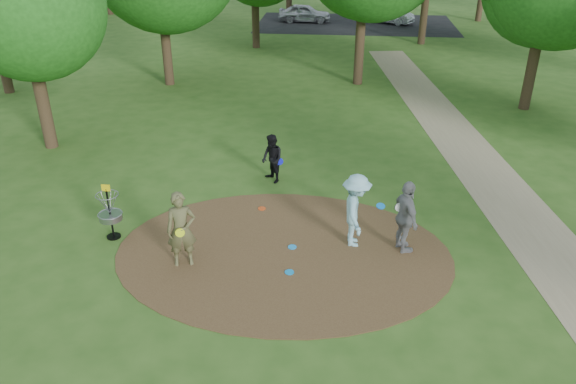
{
  "coord_description": "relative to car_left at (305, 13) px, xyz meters",
  "views": [
    {
      "loc": [
        1.29,
        -11.69,
        7.82
      ],
      "look_at": [
        0.0,
        1.2,
        1.1
      ],
      "focal_mm": 35.0,
      "sensor_mm": 36.0,
      "label": 1
    }
  ],
  "objects": [
    {
      "name": "disc_ground_red",
      "position": [
        0.84,
        -28.1,
        -0.61
      ],
      "size": [
        0.22,
        0.22,
        0.02
      ],
      "primitive_type": "cylinder",
      "color": "#D04314",
      "rests_on": "dirt_clearing"
    },
    {
      "name": "dirt_clearing",
      "position": [
        1.69,
        -30.26,
        -0.63
      ],
      "size": [
        8.4,
        8.4,
        0.02
      ],
      "primitive_type": "cylinder",
      "color": "#47301C",
      "rests_on": "ground"
    },
    {
      "name": "disc_ground_blue",
      "position": [
        1.92,
        -31.11,
        -0.61
      ],
      "size": [
        0.22,
        0.22,
        0.02
      ],
      "primitive_type": "cylinder",
      "color": "#0C84CF",
      "rests_on": "dirt_clearing"
    },
    {
      "name": "disc_ground_cyan",
      "position": [
        1.89,
        -30.02,
        -0.61
      ],
      "size": [
        0.22,
        0.22,
        0.02
      ],
      "primitive_type": "cylinder",
      "color": "#1B8CDB",
      "rests_on": "dirt_clearing"
    },
    {
      "name": "player_throwing_with_disc",
      "position": [
        3.44,
        -29.65,
        0.33
      ],
      "size": [
        1.14,
        1.3,
        1.94
      ],
      "color": "#8CC5D1",
      "rests_on": "ground"
    },
    {
      "name": "disc_golf_basket",
      "position": [
        -2.81,
        -29.96,
        0.24
      ],
      "size": [
        0.63,
        0.63,
        1.54
      ],
      "color": "black",
      "rests_on": "ground"
    },
    {
      "name": "parking_lot",
      "position": [
        3.69,
        -0.26,
        -0.64
      ],
      "size": [
        14.0,
        8.0,
        0.01
      ],
      "primitive_type": "cube",
      "color": "black",
      "rests_on": "ground"
    },
    {
      "name": "car_right",
      "position": [
        5.97,
        0.19,
        -0.03
      ],
      "size": [
        3.91,
        2.81,
        1.22
      ],
      "primitive_type": "imported",
      "rotation": [
        0.0,
        0.0,
        1.11
      ],
      "color": "#B8BBC0",
      "rests_on": "ground"
    },
    {
      "name": "car_left",
      "position": [
        0.0,
        0.0,
        0.0
      ],
      "size": [
        3.79,
        1.6,
        1.28
      ],
      "primitive_type": "imported",
      "rotation": [
        0.0,
        0.0,
        1.55
      ],
      "color": "#A5A8AD",
      "rests_on": "ground"
    },
    {
      "name": "player_walking_with_disc",
      "position": [
        0.91,
        -26.25,
        0.13
      ],
      "size": [
        0.91,
        0.95,
        1.54
      ],
      "color": "black",
      "rests_on": "ground"
    },
    {
      "name": "player_observer_with_disc",
      "position": [
        -0.65,
        -30.96,
        0.32
      ],
      "size": [
        0.8,
        0.64,
        1.92
      ],
      "color": "brown",
      "rests_on": "ground"
    },
    {
      "name": "ground",
      "position": [
        1.69,
        -30.26,
        -0.64
      ],
      "size": [
        100.0,
        100.0,
        0.0
      ],
      "primitive_type": "plane",
      "color": "#2D5119",
      "rests_on": "ground"
    },
    {
      "name": "footpath",
      "position": [
        8.19,
        -28.26,
        -0.63
      ],
      "size": [
        7.55,
        39.89,
        0.01
      ],
      "primitive_type": "cube",
      "rotation": [
        0.0,
        0.0,
        0.14
      ],
      "color": "#8C7A5B",
      "rests_on": "ground"
    },
    {
      "name": "player_waiting_with_disc",
      "position": [
        4.66,
        -29.84,
        0.32
      ],
      "size": [
        0.83,
        1.21,
        1.91
      ],
      "color": "gray",
      "rests_on": "ground"
    }
  ]
}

